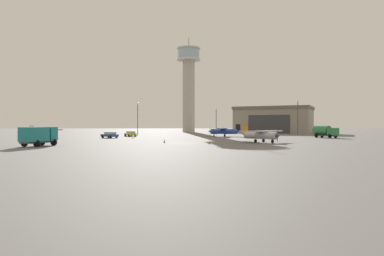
% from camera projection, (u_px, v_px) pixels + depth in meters
% --- Properties ---
extents(ground_plane, '(400.00, 400.00, 0.00)m').
position_uv_depth(ground_plane, '(185.00, 143.00, 58.15)').
color(ground_plane, '#60605E').
extents(control_tower, '(9.51, 9.51, 38.15)m').
position_uv_depth(control_tower, '(189.00, 81.00, 137.41)').
color(control_tower, '#B2AD9E').
rests_on(control_tower, ground_plane).
extents(hangar, '(32.07, 29.05, 9.51)m').
position_uv_depth(hangar, '(274.00, 120.00, 124.23)').
color(hangar, gray).
rests_on(hangar, ground_plane).
extents(airplane_blue, '(8.53, 10.88, 3.22)m').
position_uv_depth(airplane_blue, '(224.00, 131.00, 88.14)').
color(airplane_blue, '#2847A8').
rests_on(airplane_blue, ground_plane).
extents(airplane_silver, '(9.22, 8.06, 3.08)m').
position_uv_depth(airplane_silver, '(260.00, 134.00, 59.34)').
color(airplane_silver, '#B7BABF').
rests_on(airplane_silver, ground_plane).
extents(airplane_red, '(9.19, 7.57, 2.96)m').
position_uv_depth(airplane_red, '(44.00, 132.00, 78.85)').
color(airplane_red, red).
rests_on(airplane_red, ground_plane).
extents(truck_fuel_tanker_green, '(4.46, 6.27, 2.85)m').
position_uv_depth(truck_fuel_tanker_green, '(325.00, 131.00, 80.16)').
color(truck_fuel_tanker_green, '#38383D').
rests_on(truck_fuel_tanker_green, ground_plane).
extents(truck_box_teal, '(4.27, 6.04, 2.79)m').
position_uv_depth(truck_box_teal, '(39.00, 135.00, 49.44)').
color(truck_box_teal, '#38383D').
rests_on(truck_box_teal, ground_plane).
extents(car_yellow, '(3.47, 4.59, 1.37)m').
position_uv_depth(car_yellow, '(130.00, 134.00, 88.85)').
color(car_yellow, gold).
rests_on(car_yellow, ground_plane).
extents(car_blue, '(4.43, 4.21, 1.37)m').
position_uv_depth(car_blue, '(110.00, 135.00, 79.08)').
color(car_blue, '#2847A8').
rests_on(car_blue, ground_plane).
extents(light_post_west, '(0.44, 0.44, 7.80)m').
position_uv_depth(light_post_west, '(216.00, 119.00, 99.05)').
color(light_post_west, '#38383D').
rests_on(light_post_west, ground_plane).
extents(light_post_east, '(0.44, 0.44, 9.23)m').
position_uv_depth(light_post_east, '(138.00, 116.00, 98.55)').
color(light_post_east, '#38383D').
rests_on(light_post_east, ground_plane).
extents(light_post_north, '(0.44, 0.44, 10.33)m').
position_uv_depth(light_post_north, '(298.00, 115.00, 101.62)').
color(light_post_north, '#38383D').
rests_on(light_post_north, ground_plane).
extents(traffic_cone_near_left, '(0.36, 0.36, 0.63)m').
position_uv_depth(traffic_cone_near_left, '(164.00, 141.00, 58.68)').
color(traffic_cone_near_left, black).
rests_on(traffic_cone_near_left, ground_plane).
extents(traffic_cone_near_right, '(0.36, 0.36, 0.60)m').
position_uv_depth(traffic_cone_near_right, '(209.00, 142.00, 55.14)').
color(traffic_cone_near_right, black).
rests_on(traffic_cone_near_right, ground_plane).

